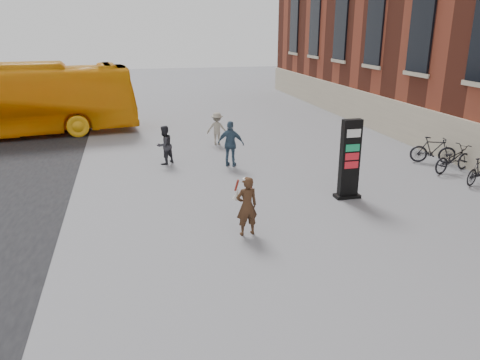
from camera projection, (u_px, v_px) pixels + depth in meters
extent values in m
plane|color=#9E9EA3|center=(257.00, 237.00, 12.11)|extent=(100.00, 100.00, 0.00)
cube|color=beige|center=(437.00, 134.00, 19.45)|extent=(0.18, 44.00, 1.80)
cube|color=black|center=(350.00, 159.00, 14.50)|extent=(0.61, 0.26, 2.52)
cube|color=black|center=(347.00, 196.00, 14.88)|extent=(0.81, 0.41, 0.10)
cube|color=white|center=(352.00, 132.00, 14.23)|extent=(0.45, 0.28, 0.25)
cube|color=#127246|center=(351.00, 147.00, 14.37)|extent=(0.45, 0.28, 0.22)
cube|color=#A9161F|center=(350.00, 155.00, 14.46)|extent=(0.45, 0.28, 0.22)
cube|color=#A9161F|center=(349.00, 164.00, 14.54)|extent=(0.45, 0.28, 0.22)
imported|color=#3F2517|center=(247.00, 206.00, 12.03)|extent=(0.62, 0.45, 1.58)
cylinder|color=white|center=(247.00, 180.00, 11.80)|extent=(0.22, 0.22, 0.05)
cone|color=white|center=(250.00, 192.00, 12.21)|extent=(0.23, 0.24, 0.38)
cylinder|color=maroon|center=(250.00, 183.00, 12.13)|extent=(0.12, 0.14, 0.33)
cone|color=white|center=(237.00, 194.00, 12.08)|extent=(0.23, 0.22, 0.38)
cylinder|color=maroon|center=(237.00, 185.00, 12.01)|extent=(0.13, 0.12, 0.33)
imported|color=#F5A20E|center=(3.00, 101.00, 22.50)|extent=(12.72, 4.15, 3.48)
imported|color=#2B2B30|center=(164.00, 145.00, 18.24)|extent=(0.94, 0.92, 1.52)
imported|color=gray|center=(217.00, 129.00, 21.24)|extent=(1.09, 0.86, 1.48)
imported|color=#3C566D|center=(231.00, 144.00, 17.92)|extent=(1.12, 0.83, 1.77)
imported|color=black|center=(480.00, 170.00, 16.04)|extent=(1.64, 1.03, 0.95)
imported|color=black|center=(453.00, 159.00, 17.34)|extent=(2.01, 1.17, 1.00)
imported|color=black|center=(433.00, 150.00, 18.44)|extent=(1.79, 1.18, 1.05)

